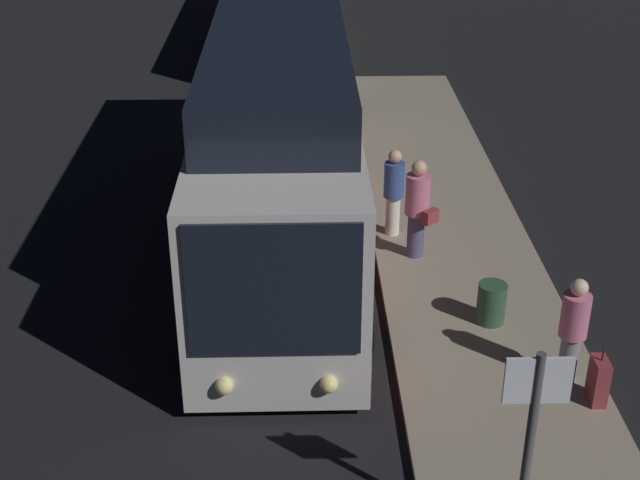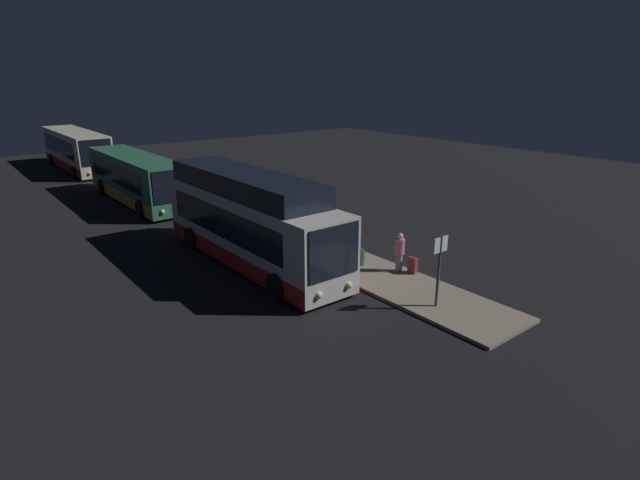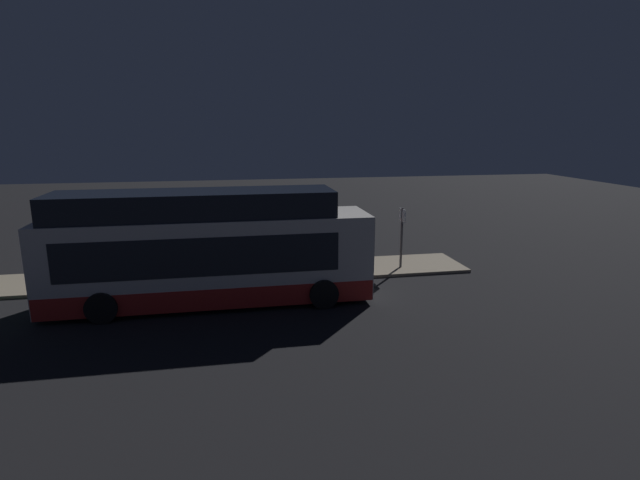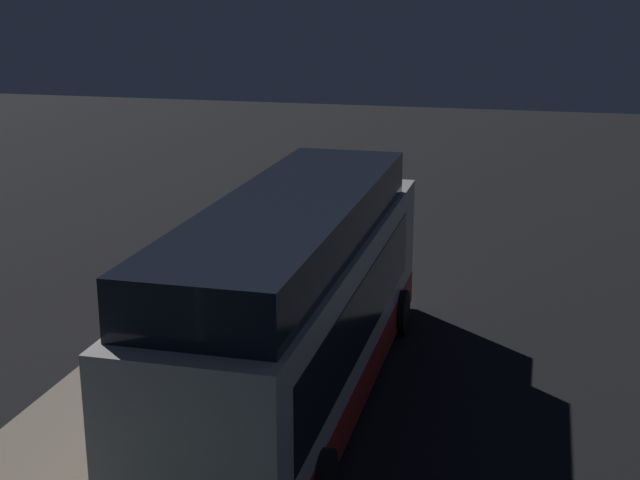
{
  "view_description": "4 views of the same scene",
  "coord_description": "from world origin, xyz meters",
  "px_view_note": "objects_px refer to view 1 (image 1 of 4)",
  "views": [
    {
      "loc": [
        14.23,
        0.25,
        7.52
      ],
      "look_at": [
        3.42,
        0.54,
        1.91
      ],
      "focal_mm": 50.0,
      "sensor_mm": 36.0,
      "label": 1
    },
    {
      "loc": [
        16.9,
        -10.17,
        7.66
      ],
      "look_at": [
        3.42,
        0.54,
        1.91
      ],
      "focal_mm": 28.0,
      "sensor_mm": 36.0,
      "label": 2
    },
    {
      "loc": [
        0.15,
        -16.74,
        5.96
      ],
      "look_at": [
        3.42,
        0.54,
        1.91
      ],
      "focal_mm": 28.0,
      "sensor_mm": 36.0,
      "label": 3
    },
    {
      "loc": [
        -14.54,
        -3.99,
        7.24
      ],
      "look_at": [
        3.42,
        0.54,
        1.91
      ],
      "focal_mm": 50.0,
      "sensor_mm": 36.0,
      "label": 4
    }
  ],
  "objects_px": {
    "bus_lead": "(280,146)",
    "passenger_waiting": "(394,189)",
    "sign_post": "(531,430)",
    "trash_bin": "(491,303)",
    "suitcase": "(598,381)",
    "passenger_boarding": "(573,327)",
    "passenger_with_bags": "(418,206)"
  },
  "relations": [
    {
      "from": "passenger_waiting",
      "to": "suitcase",
      "type": "relative_size",
      "value": 1.82
    },
    {
      "from": "suitcase",
      "to": "sign_post",
      "type": "xyz_separation_m",
      "value": [
        2.51,
        -1.64,
        1.28
      ]
    },
    {
      "from": "suitcase",
      "to": "passenger_with_bags",
      "type": "bearing_deg",
      "value": -155.41
    },
    {
      "from": "passenger_with_bags",
      "to": "suitcase",
      "type": "bearing_deg",
      "value": 74.99
    },
    {
      "from": "bus_lead",
      "to": "suitcase",
      "type": "bearing_deg",
      "value": 38.77
    },
    {
      "from": "passenger_boarding",
      "to": "trash_bin",
      "type": "xyz_separation_m",
      "value": [
        -1.51,
        -0.76,
        -0.53
      ]
    },
    {
      "from": "passenger_waiting",
      "to": "suitcase",
      "type": "bearing_deg",
      "value": 38.96
    },
    {
      "from": "bus_lead",
      "to": "passenger_waiting",
      "type": "height_order",
      "value": "bus_lead"
    },
    {
      "from": "trash_bin",
      "to": "suitcase",
      "type": "bearing_deg",
      "value": 27.03
    },
    {
      "from": "sign_post",
      "to": "trash_bin",
      "type": "bearing_deg",
      "value": 172.27
    },
    {
      "from": "suitcase",
      "to": "sign_post",
      "type": "relative_size",
      "value": 0.35
    },
    {
      "from": "passenger_with_bags",
      "to": "trash_bin",
      "type": "height_order",
      "value": "passenger_with_bags"
    },
    {
      "from": "passenger_waiting",
      "to": "suitcase",
      "type": "xyz_separation_m",
      "value": [
        5.02,
        2.23,
        -0.55
      ]
    },
    {
      "from": "passenger_with_bags",
      "to": "suitcase",
      "type": "relative_size",
      "value": 1.98
    },
    {
      "from": "passenger_waiting",
      "to": "passenger_boarding",
      "type": "bearing_deg",
      "value": 38.54
    },
    {
      "from": "trash_bin",
      "to": "bus_lead",
      "type": "bearing_deg",
      "value": -135.53
    },
    {
      "from": "sign_post",
      "to": "suitcase",
      "type": "bearing_deg",
      "value": 146.95
    },
    {
      "from": "passenger_boarding",
      "to": "sign_post",
      "type": "xyz_separation_m",
      "value": [
        3.01,
        -1.37,
        0.75
      ]
    },
    {
      "from": "suitcase",
      "to": "trash_bin",
      "type": "height_order",
      "value": "suitcase"
    },
    {
      "from": "suitcase",
      "to": "trash_bin",
      "type": "relative_size",
      "value": 1.38
    },
    {
      "from": "passenger_boarding",
      "to": "suitcase",
      "type": "height_order",
      "value": "passenger_boarding"
    },
    {
      "from": "passenger_boarding",
      "to": "sign_post",
      "type": "bearing_deg",
      "value": -119.69
    },
    {
      "from": "passenger_boarding",
      "to": "passenger_with_bags",
      "type": "xyz_separation_m",
      "value": [
        -3.67,
        -1.65,
        0.1
      ]
    },
    {
      "from": "sign_post",
      "to": "passenger_with_bags",
      "type": "bearing_deg",
      "value": -177.68
    },
    {
      "from": "passenger_with_bags",
      "to": "sign_post",
      "type": "height_order",
      "value": "sign_post"
    },
    {
      "from": "passenger_boarding",
      "to": "passenger_waiting",
      "type": "distance_m",
      "value": 4.94
    },
    {
      "from": "passenger_waiting",
      "to": "passenger_with_bags",
      "type": "bearing_deg",
      "value": 35.51
    },
    {
      "from": "passenger_boarding",
      "to": "suitcase",
      "type": "xyz_separation_m",
      "value": [
        0.5,
        0.26,
        -0.52
      ]
    },
    {
      "from": "suitcase",
      "to": "trash_bin",
      "type": "xyz_separation_m",
      "value": [
        -2.0,
        -1.02,
        -0.01
      ]
    },
    {
      "from": "bus_lead",
      "to": "passenger_waiting",
      "type": "xyz_separation_m",
      "value": [
        0.27,
        2.02,
        -0.74
      ]
    },
    {
      "from": "passenger_with_bags",
      "to": "suitcase",
      "type": "distance_m",
      "value": 4.62
    },
    {
      "from": "passenger_boarding",
      "to": "suitcase",
      "type": "relative_size",
      "value": 1.77
    }
  ]
}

